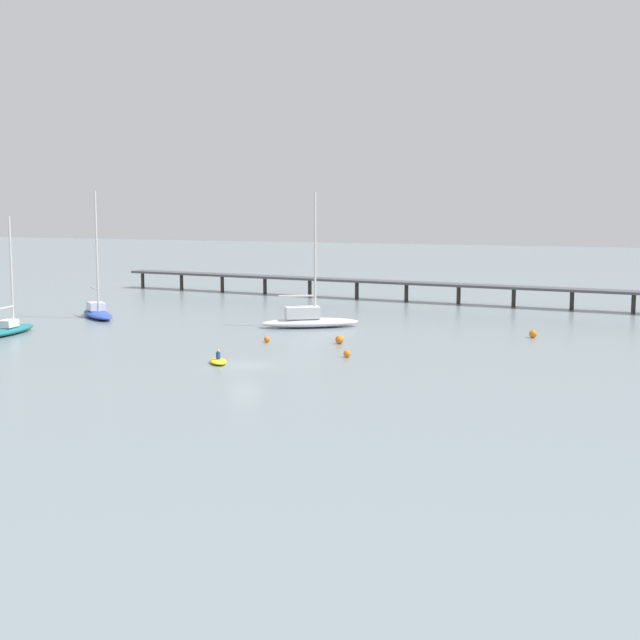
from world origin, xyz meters
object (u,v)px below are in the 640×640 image
(sailboat_teal, at_px, (11,327))
(mooring_buoy_mid, at_px, (267,339))
(dinghy_yellow, at_px, (218,361))
(sailboat_blue, at_px, (97,311))
(sailboat_white, at_px, (309,319))
(mooring_buoy_near, at_px, (347,354))
(mooring_buoy_inner, at_px, (340,340))
(pier, at_px, (556,279))
(mooring_buoy_outer, at_px, (533,334))

(sailboat_teal, xyz_separation_m, mooring_buoy_mid, (25.27, 3.69, -0.42))
(dinghy_yellow, height_order, mooring_buoy_mid, dinghy_yellow)
(sailboat_blue, distance_m, sailboat_white, 24.60)
(dinghy_yellow, xyz_separation_m, mooring_buoy_near, (8.67, 6.27, 0.10))
(sailboat_white, xyz_separation_m, sailboat_teal, (-25.27, -14.36, -0.17))
(mooring_buoy_inner, bearing_deg, pier, 65.81)
(mooring_buoy_near, bearing_deg, sailboat_teal, 177.51)
(dinghy_yellow, relative_size, mooring_buoy_inner, 4.02)
(sailboat_white, xyz_separation_m, dinghy_yellow, (0.75, -22.14, -0.66))
(mooring_buoy_mid, relative_size, mooring_buoy_inner, 0.73)
(sailboat_white, height_order, mooring_buoy_inner, sailboat_white)
(sailboat_blue, height_order, dinghy_yellow, sailboat_blue)
(pier, height_order, mooring_buoy_near, pier)
(sailboat_white, height_order, mooring_buoy_outer, sailboat_white)
(mooring_buoy_outer, relative_size, mooring_buoy_inner, 0.98)
(sailboat_white, height_order, dinghy_yellow, sailboat_white)
(pier, relative_size, mooring_buoy_near, 138.46)
(mooring_buoy_outer, bearing_deg, pier, 91.33)
(sailboat_blue, bearing_deg, mooring_buoy_outer, 1.49)
(sailboat_teal, bearing_deg, mooring_buoy_mid, 8.31)
(dinghy_yellow, height_order, mooring_buoy_near, dinghy_yellow)
(sailboat_teal, xyz_separation_m, mooring_buoy_near, (34.69, -1.51, -0.39))
(sailboat_teal, bearing_deg, mooring_buoy_outer, 17.37)
(mooring_buoy_outer, xyz_separation_m, mooring_buoy_near, (-12.96, -16.41, -0.07))
(sailboat_blue, height_order, sailboat_teal, sailboat_blue)
(dinghy_yellow, relative_size, mooring_buoy_near, 5.07)
(mooring_buoy_near, xyz_separation_m, mooring_buoy_inner, (-2.92, 6.60, 0.08))
(sailboat_white, bearing_deg, sailboat_teal, -150.39)
(sailboat_teal, height_order, mooring_buoy_near, sailboat_teal)
(dinghy_yellow, bearing_deg, sailboat_blue, 139.74)
(mooring_buoy_inner, bearing_deg, sailboat_blue, 164.54)
(sailboat_blue, relative_size, mooring_buoy_inner, 17.82)
(sailboat_teal, bearing_deg, mooring_buoy_near, -2.49)
(pier, distance_m, mooring_buoy_near, 42.65)
(sailboat_blue, distance_m, mooring_buoy_mid, 26.56)
(sailboat_white, distance_m, mooring_buoy_inner, 11.33)
(sailboat_blue, distance_m, sailboat_teal, 13.71)
(sailboat_blue, xyz_separation_m, sailboat_white, (24.59, 0.67, 0.11))
(mooring_buoy_mid, height_order, mooring_buoy_inner, mooring_buoy_inner)
(mooring_buoy_mid, distance_m, mooring_buoy_inner, 6.65)
(pier, xyz_separation_m, mooring_buoy_inner, (-15.31, -34.08, -3.18))
(mooring_buoy_outer, bearing_deg, sailboat_white, -178.59)
(sailboat_blue, height_order, mooring_buoy_inner, sailboat_blue)
(sailboat_teal, xyz_separation_m, mooring_buoy_outer, (47.65, 14.91, -0.32))
(pier, height_order, sailboat_white, sailboat_white)
(mooring_buoy_outer, xyz_separation_m, mooring_buoy_inner, (-15.88, -9.82, 0.01))
(mooring_buoy_near, height_order, mooring_buoy_inner, mooring_buoy_inner)
(pier, height_order, sailboat_teal, sailboat_teal)
(sailboat_teal, bearing_deg, sailboat_blue, 87.19)
(sailboat_white, bearing_deg, mooring_buoy_near, -59.29)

